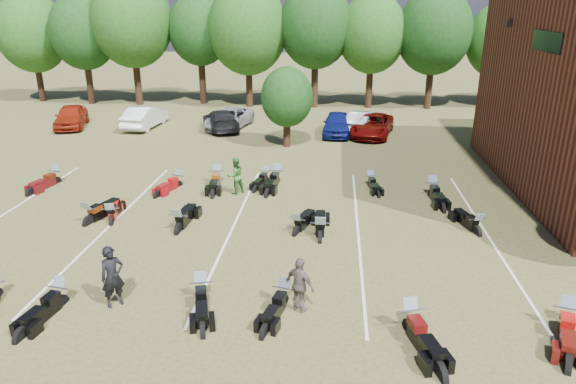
# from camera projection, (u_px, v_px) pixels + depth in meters

# --- Properties ---
(ground) EXTENTS (160.00, 160.00, 0.00)m
(ground) POSITION_uv_depth(u_px,v_px,m) (302.00, 266.00, 17.62)
(ground) COLOR brown
(ground) RESTS_ON ground
(car_0) EXTENTS (3.18, 5.06, 1.61)m
(car_0) POSITION_uv_depth(u_px,v_px,m) (71.00, 116.00, 36.92)
(car_0) COLOR maroon
(car_0) RESTS_ON ground
(car_1) EXTENTS (2.05, 4.89, 1.57)m
(car_1) POSITION_uv_depth(u_px,v_px,m) (145.00, 117.00, 36.85)
(car_1) COLOR silver
(car_1) RESTS_ON ground
(car_2) EXTENTS (3.25, 5.37, 1.39)m
(car_2) POSITION_uv_depth(u_px,v_px,m) (229.00, 118.00, 36.75)
(car_2) COLOR gray
(car_2) RESTS_ON ground
(car_3) EXTENTS (3.72, 5.25, 1.41)m
(car_3) POSITION_uv_depth(u_px,v_px,m) (221.00, 120.00, 36.25)
(car_3) COLOR black
(car_3) RESTS_ON ground
(car_4) EXTENTS (2.01, 4.56, 1.53)m
(car_4) POSITION_uv_depth(u_px,v_px,m) (337.00, 124.00, 34.88)
(car_4) COLOR #0C1356
(car_4) RESTS_ON ground
(car_5) EXTENTS (3.06, 4.63, 1.44)m
(car_5) POSITION_uv_depth(u_px,v_px,m) (363.00, 121.00, 35.81)
(car_5) COLOR #ADADA8
(car_5) RESTS_ON ground
(car_6) EXTENTS (3.43, 5.60, 1.45)m
(car_6) POSITION_uv_depth(u_px,v_px,m) (372.00, 125.00, 34.60)
(car_6) COLOR #5E0705
(car_6) RESTS_ON ground
(car_7) EXTENTS (4.03, 5.76, 1.55)m
(car_7) POSITION_uv_depth(u_px,v_px,m) (514.00, 122.00, 35.27)
(car_7) COLOR #313135
(car_7) RESTS_ON ground
(person_black) EXTENTS (0.82, 0.81, 1.91)m
(person_black) POSITION_uv_depth(u_px,v_px,m) (112.00, 277.00, 15.01)
(person_black) COLOR black
(person_black) RESTS_ON ground
(person_green) EXTENTS (1.08, 1.06, 1.75)m
(person_green) POSITION_uv_depth(u_px,v_px,m) (235.00, 176.00, 24.02)
(person_green) COLOR #306F29
(person_green) RESTS_ON ground
(person_grey) EXTENTS (1.06, 0.92, 1.71)m
(person_grey) POSITION_uv_depth(u_px,v_px,m) (300.00, 285.00, 14.74)
(person_grey) COLOR #5B534E
(person_grey) RESTS_ON ground
(motorcycle_2) EXTENTS (1.05, 2.36, 1.27)m
(motorcycle_2) POSITION_uv_depth(u_px,v_px,m) (61.00, 306.00, 15.29)
(motorcycle_2) COLOR black
(motorcycle_2) RESTS_ON ground
(motorcycle_3) EXTENTS (1.17, 2.24, 1.20)m
(motorcycle_3) POSITION_uv_depth(u_px,v_px,m) (283.00, 305.00, 15.32)
(motorcycle_3) COLOR black
(motorcycle_3) RESTS_ON ground
(motorcycle_4) EXTENTS (1.31, 2.41, 1.28)m
(motorcycle_4) POSITION_uv_depth(u_px,v_px,m) (202.00, 301.00, 15.55)
(motorcycle_4) COLOR black
(motorcycle_4) RESTS_ON ground
(motorcycle_5) EXTENTS (1.46, 2.64, 1.40)m
(motorcycle_5) POSITION_uv_depth(u_px,v_px,m) (410.00, 332.00, 14.07)
(motorcycle_5) COLOR black
(motorcycle_5) RESTS_ON ground
(motorcycle_6) EXTENTS (1.54, 2.58, 1.37)m
(motorcycle_6) POSITION_uv_depth(u_px,v_px,m) (563.00, 329.00, 14.19)
(motorcycle_6) COLOR #490D0A
(motorcycle_6) RESTS_ON ground
(motorcycle_7) EXTENTS (1.35, 2.42, 1.29)m
(motorcycle_7) POSITION_uv_depth(u_px,v_px,m) (112.00, 223.00, 21.02)
(motorcycle_7) COLOR maroon
(motorcycle_7) RESTS_ON ground
(motorcycle_8) EXTENTS (1.50, 2.62, 1.39)m
(motorcycle_8) POSITION_uv_depth(u_px,v_px,m) (90.00, 224.00, 20.97)
(motorcycle_8) COLOR black
(motorcycle_8) RESTS_ON ground
(motorcycle_9) EXTENTS (0.96, 2.56, 1.40)m
(motorcycle_9) POSITION_uv_depth(u_px,v_px,m) (179.00, 232.00, 20.23)
(motorcycle_9) COLOR black
(motorcycle_9) RESTS_ON ground
(motorcycle_10) EXTENTS (1.41, 2.35, 1.25)m
(motorcycle_10) POSITION_uv_depth(u_px,v_px,m) (297.00, 234.00, 20.06)
(motorcycle_10) COLOR black
(motorcycle_10) RESTS_ON ground
(motorcycle_12) EXTENTS (0.86, 2.52, 1.39)m
(motorcycle_12) POSITION_uv_depth(u_px,v_px,m) (320.00, 240.00, 19.55)
(motorcycle_12) COLOR black
(motorcycle_12) RESTS_ON ground
(motorcycle_13) EXTENTS (1.36, 2.36, 1.25)m
(motorcycle_13) POSITION_uv_depth(u_px,v_px,m) (476.00, 234.00, 20.06)
(motorcycle_13) COLOR black
(motorcycle_13) RESTS_ON ground
(motorcycle_14) EXTENTS (1.22, 2.45, 1.31)m
(motorcycle_14) POSITION_uv_depth(u_px,v_px,m) (56.00, 183.00, 25.65)
(motorcycle_14) COLOR #4E0B0F
(motorcycle_14) RESTS_ON ground
(motorcycle_15) EXTENTS (1.36, 2.26, 1.20)m
(motorcycle_15) POSITION_uv_depth(u_px,v_px,m) (178.00, 187.00, 25.19)
(motorcycle_15) COLOR maroon
(motorcycle_15) RESTS_ON ground
(motorcycle_16) EXTENTS (1.06, 2.13, 1.14)m
(motorcycle_16) POSITION_uv_depth(u_px,v_px,m) (266.00, 182.00, 25.87)
(motorcycle_16) COLOR black
(motorcycle_16) RESTS_ON ground
(motorcycle_17) EXTENTS (1.08, 2.58, 1.40)m
(motorcycle_17) POSITION_uv_depth(u_px,v_px,m) (217.00, 184.00, 25.58)
(motorcycle_17) COLOR black
(motorcycle_17) RESTS_ON ground
(motorcycle_18) EXTENTS (1.11, 2.58, 1.39)m
(motorcycle_18) POSITION_uv_depth(u_px,v_px,m) (277.00, 183.00, 25.63)
(motorcycle_18) COLOR black
(motorcycle_18) RESTS_ON ground
(motorcycle_19) EXTENTS (1.00, 2.52, 1.37)m
(motorcycle_19) POSITION_uv_depth(u_px,v_px,m) (432.00, 196.00, 23.92)
(motorcycle_19) COLOR black
(motorcycle_19) RESTS_ON ground
(motorcycle_20) EXTENTS (1.01, 2.08, 1.11)m
(motorcycle_20) POSITION_uv_depth(u_px,v_px,m) (370.00, 186.00, 25.25)
(motorcycle_20) COLOR black
(motorcycle_20) RESTS_ON ground
(tree_line) EXTENTS (56.00, 6.00, 9.79)m
(tree_line) POSITION_uv_depth(u_px,v_px,m) (314.00, 31.00, 42.60)
(tree_line) COLOR black
(tree_line) RESTS_ON ground
(young_tree_midfield) EXTENTS (3.20, 3.20, 4.70)m
(young_tree_midfield) POSITION_uv_depth(u_px,v_px,m) (287.00, 97.00, 31.19)
(young_tree_midfield) COLOR black
(young_tree_midfield) RESTS_ON ground
(parking_lines) EXTENTS (20.10, 14.00, 0.01)m
(parking_lines) POSITION_uv_depth(u_px,v_px,m) (233.00, 227.00, 20.67)
(parking_lines) COLOR silver
(parking_lines) RESTS_ON ground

